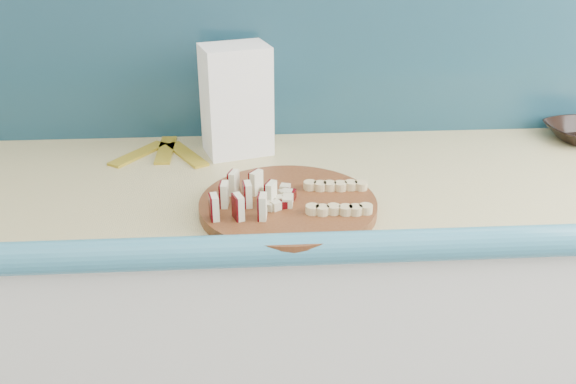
# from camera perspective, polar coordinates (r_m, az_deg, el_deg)

# --- Properties ---
(kitchen_counter) EXTENTS (2.20, 0.63, 0.91)m
(kitchen_counter) POSITION_cam_1_polar(r_m,az_deg,el_deg) (1.66, -1.56, -13.28)
(kitchen_counter) COLOR white
(kitchen_counter) RESTS_ON ground
(backsplash) EXTENTS (2.20, 0.02, 0.50)m
(backsplash) POSITION_cam_1_polar(r_m,az_deg,el_deg) (1.61, -2.29, 13.62)
(backsplash) COLOR teal
(backsplash) RESTS_ON kitchen_counter
(cutting_board) EXTENTS (0.37, 0.37, 0.02)m
(cutting_board) POSITION_cam_1_polar(r_m,az_deg,el_deg) (1.27, 0.00, -1.25)
(cutting_board) COLOR #4E2410
(cutting_board) RESTS_ON kitchen_counter
(apple_wedges) EXTENTS (0.12, 0.14, 0.05)m
(apple_wedges) POSITION_cam_1_polar(r_m,az_deg,el_deg) (1.24, -4.01, -0.35)
(apple_wedges) COLOR beige
(apple_wedges) RESTS_ON cutting_board
(apple_chunks) EXTENTS (0.06, 0.05, 0.02)m
(apple_chunks) POSITION_cam_1_polar(r_m,az_deg,el_deg) (1.26, -1.02, -0.45)
(apple_chunks) COLOR beige
(apple_chunks) RESTS_ON cutting_board
(banana_slices) EXTENTS (0.14, 0.14, 0.02)m
(banana_slices) POSITION_cam_1_polar(r_m,az_deg,el_deg) (1.27, 4.38, -0.45)
(banana_slices) COLOR #CFB77E
(banana_slices) RESTS_ON cutting_board
(flour_bag) EXTENTS (0.17, 0.15, 0.26)m
(flour_bag) POSITION_cam_1_polar(r_m,az_deg,el_deg) (1.52, -4.62, 8.13)
(flour_bag) COLOR white
(flour_bag) RESTS_ON kitchen_counter
(banana_peel) EXTENTS (0.24, 0.20, 0.01)m
(banana_peel) POSITION_cam_1_polar(r_m,az_deg,el_deg) (1.57, -11.00, 3.44)
(banana_peel) COLOR gold
(banana_peel) RESTS_ON kitchen_counter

